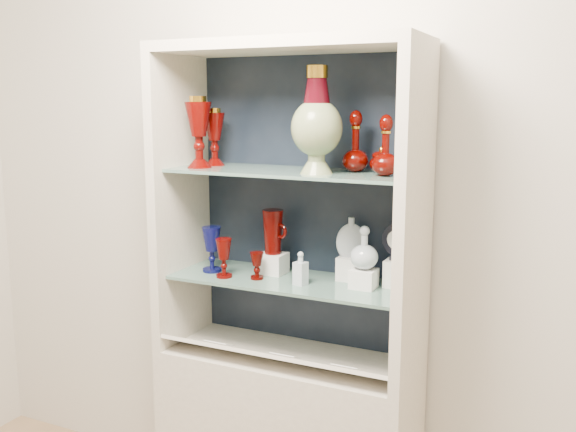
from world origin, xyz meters
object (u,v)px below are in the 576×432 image
at_px(ruby_goblet_small, 257,266).
at_px(lidded_bowl, 382,159).
at_px(enamel_urn, 317,120).
at_px(ruby_decanter_b, 386,144).
at_px(pedestal_lamp_right, 199,132).
at_px(flat_flask, 351,237).
at_px(ruby_decanter_a, 356,138).
at_px(ruby_pitcher, 273,232).
at_px(clear_square_bottle, 301,268).
at_px(ruby_goblet_tall, 224,258).
at_px(clear_round_decanter, 364,249).
at_px(pedestal_lamp_left, 214,137).
at_px(cobalt_goblet, 212,249).

bearing_deg(ruby_goblet_small, lidded_bowl, 14.04).
height_order(enamel_urn, ruby_decanter_b, enamel_urn).
distance_m(pedestal_lamp_right, flat_flask, 0.71).
height_order(ruby_decanter_a, ruby_pitcher, ruby_decanter_a).
relative_size(ruby_decanter_a, ruby_goblet_small, 2.38).
xyz_separation_m(ruby_goblet_small, clear_square_bottle, (0.18, 0.00, 0.01)).
bearing_deg(ruby_goblet_small, ruby_pitcher, 80.57).
bearing_deg(ruby_goblet_tall, ruby_goblet_small, 13.87).
relative_size(ruby_goblet_tall, flat_flask, 0.96).
xyz_separation_m(ruby_decanter_b, clear_square_bottle, (-0.31, -0.02, -0.47)).
bearing_deg(lidded_bowl, clear_square_bottle, -157.44).
distance_m(ruby_decanter_b, flat_flask, 0.41).
bearing_deg(pedestal_lamp_right, clear_round_decanter, 6.14).
distance_m(ruby_decanter_b, ruby_goblet_tall, 0.77).
distance_m(ruby_pitcher, clear_square_bottle, 0.22).
bearing_deg(lidded_bowl, pedestal_lamp_left, -178.60).
height_order(ruby_goblet_small, flat_flask, flat_flask).
relative_size(pedestal_lamp_left, enamel_urn, 0.60).
bearing_deg(cobalt_goblet, pedestal_lamp_left, 107.03).
xyz_separation_m(pedestal_lamp_right, ruby_decanter_a, (0.60, 0.11, -0.01)).
distance_m(ruby_goblet_small, clear_square_bottle, 0.18).
height_order(pedestal_lamp_left, enamel_urn, enamel_urn).
relative_size(enamel_urn, ruby_decanter_a, 1.51).
bearing_deg(pedestal_lamp_left, clear_round_decanter, -2.84).
bearing_deg(ruby_pitcher, pedestal_lamp_right, -140.88).
distance_m(ruby_goblet_tall, ruby_goblet_small, 0.13).
bearing_deg(ruby_decanter_b, ruby_decanter_a, 150.20).
bearing_deg(ruby_pitcher, clear_round_decanter, 10.63).
distance_m(ruby_goblet_tall, clear_round_decanter, 0.55).
bearing_deg(ruby_decanter_a, cobalt_goblet, -171.82).
relative_size(ruby_goblet_tall, clear_round_decanter, 0.99).
relative_size(lidded_bowl, clear_round_decanter, 0.63).
distance_m(ruby_decanter_b, ruby_goblet_small, 0.69).
relative_size(cobalt_goblet, ruby_goblet_tall, 1.19).
bearing_deg(pedestal_lamp_right, ruby_goblet_tall, -11.87).
height_order(pedestal_lamp_left, clear_round_decanter, pedestal_lamp_left).
xyz_separation_m(ruby_goblet_small, flat_flask, (0.33, 0.14, 0.12)).
xyz_separation_m(ruby_decanter_b, ruby_pitcher, (-0.47, 0.08, -0.36)).
relative_size(pedestal_lamp_right, clear_round_decanter, 1.79).
relative_size(lidded_bowl, ruby_goblet_small, 0.93).
distance_m(clear_square_bottle, clear_round_decanter, 0.25).
distance_m(pedestal_lamp_left, ruby_decanter_a, 0.59).
relative_size(pedestal_lamp_left, ruby_goblet_small, 2.17).
height_order(pedestal_lamp_left, ruby_goblet_small, pedestal_lamp_left).
height_order(lidded_bowl, ruby_goblet_tall, lidded_bowl).
bearing_deg(clear_square_bottle, ruby_goblet_tall, -173.93).
height_order(cobalt_goblet, clear_round_decanter, clear_round_decanter).
height_order(ruby_decanter_b, lidded_bowl, ruby_decanter_b).
xyz_separation_m(lidded_bowl, ruby_goblet_small, (-0.45, -0.11, -0.42)).
bearing_deg(clear_round_decanter, ruby_goblet_tall, -169.95).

